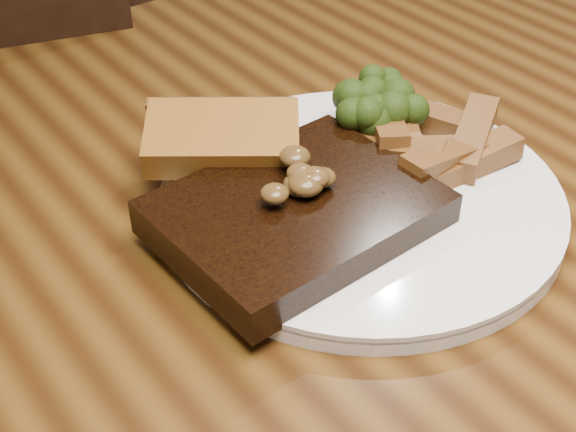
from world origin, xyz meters
The scene contains 8 objects.
dining_table centered at (0.00, 0.00, 0.66)m, with size 1.60×0.90×0.75m.
plate centered at (0.06, 0.02, 0.76)m, with size 0.30×0.30×0.01m, color white.
steak centered at (0.00, 0.01, 0.78)m, with size 0.18×0.14×0.03m, color black.
steak_bone centered at (0.00, -0.05, 0.77)m, with size 0.15×0.01×0.02m, color #B8AD8E.
mushroom_pile centered at (0.00, 0.02, 0.80)m, with size 0.07×0.07×0.03m, color #513819, non-canonical shape.
garlic_bread centered at (-0.01, 0.10, 0.77)m, with size 0.11×0.06×0.02m, color #93581A.
potato_wedges centered at (0.14, 0.03, 0.77)m, with size 0.12×0.12×0.02m, color brown, non-canonical shape.
broccoli_cluster centered at (0.10, 0.08, 0.78)m, with size 0.08×0.08×0.04m, color #22360C, non-canonical shape.
Camera 1 is at (-0.27, -0.34, 1.12)m, focal length 50.00 mm.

